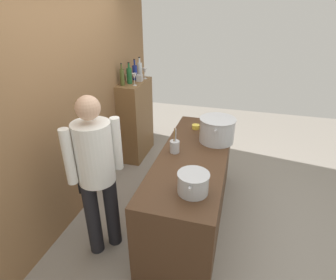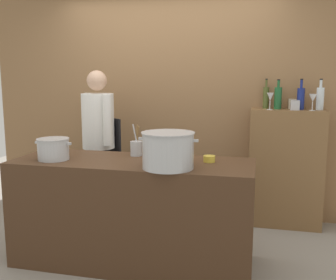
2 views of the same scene
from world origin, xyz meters
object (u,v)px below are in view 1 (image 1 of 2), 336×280
object	(u,v)px
wine_bottle_cobalt	(135,72)
butter_jar	(196,127)
stockpot_small	(193,183)
wine_bottle_clear	(140,70)
utensil_crock	(175,146)
spice_tin_cream	(129,77)
wine_bottle_olive	(122,77)
wine_bottle_green	(129,75)
wine_glass_wide	(134,77)
spice_tin_silver	(140,78)
wine_glass_tall	(145,71)
stockpot_large	(217,130)
chef	(96,169)

from	to	relation	value
wine_bottle_cobalt	butter_jar	bearing A→B (deg)	-125.54
stockpot_small	wine_bottle_cobalt	world-z (taller)	wine_bottle_cobalt
stockpot_small	wine_bottle_clear	bearing A→B (deg)	30.13
utensil_crock	spice_tin_cream	size ratio (longest dim) A/B	2.71
stockpot_small	wine_bottle_olive	distance (m)	2.26
wine_bottle_green	wine_glass_wide	size ratio (longest dim) A/B	1.77
stockpot_small	butter_jar	xyz separation A→B (m)	(1.29, 0.21, -0.07)
butter_jar	wine_bottle_clear	distance (m)	1.55
butter_jar	spice_tin_silver	bearing A→B (deg)	54.14
wine_bottle_olive	wine_glass_tall	size ratio (longest dim) A/B	1.88
wine_bottle_green	utensil_crock	bearing A→B (deg)	-140.73
stockpot_large	stockpot_small	world-z (taller)	stockpot_large
butter_jar	wine_glass_wide	bearing A→B (deg)	63.96
chef	wine_bottle_cobalt	world-z (taller)	chef
stockpot_large	wine_glass_tall	distance (m)	1.78
butter_jar	wine_glass_tall	bearing A→B (deg)	47.81
spice_tin_silver	butter_jar	bearing A→B (deg)	-125.86
butter_jar	wine_bottle_olive	xyz separation A→B (m)	(0.45, 1.18, 0.45)
wine_bottle_cobalt	spice_tin_silver	size ratio (longest dim) A/B	3.15
wine_bottle_green	wine_bottle_clear	bearing A→B (deg)	-0.92
wine_bottle_olive	spice_tin_cream	size ratio (longest dim) A/B	3.02
stockpot_small	spice_tin_cream	world-z (taller)	spice_tin_cream
stockpot_large	utensil_crock	world-z (taller)	utensil_crock
wine_bottle_clear	wine_glass_tall	size ratio (longest dim) A/B	1.87
butter_jar	wine_bottle_clear	xyz separation A→B (m)	(0.99, 1.11, 0.45)
wine_bottle_olive	wine_bottle_green	world-z (taller)	wine_bottle_olive
butter_jar	wine_glass_tall	distance (m)	1.42
stockpot_large	butter_jar	bearing A→B (deg)	46.15
wine_glass_tall	spice_tin_cream	world-z (taller)	wine_glass_tall
wine_bottle_olive	wine_bottle_green	bearing A→B (deg)	-26.54
chef	stockpot_large	bearing A→B (deg)	176.19
wine_bottle_green	butter_jar	bearing A→B (deg)	-117.14
stockpot_small	wine_glass_tall	xyz separation A→B (m)	(2.19, 1.21, 0.39)
stockpot_large	utensil_crock	bearing A→B (deg)	133.95
wine_bottle_clear	spice_tin_cream	xyz separation A→B (m)	(-0.26, 0.08, -0.07)
spice_tin_silver	wine_bottle_cobalt	bearing A→B (deg)	57.85
wine_glass_wide	chef	bearing A→B (deg)	-170.04
wine_bottle_green	spice_tin_cream	bearing A→B (deg)	26.30
wine_bottle_cobalt	wine_bottle_green	world-z (taller)	wine_bottle_cobalt
wine_bottle_cobalt	wine_bottle_green	size ratio (longest dim) A/B	1.02
chef	spice_tin_cream	bearing A→B (deg)	-125.02
stockpot_small	wine_glass_wide	bearing A→B (deg)	34.33
stockpot_large	butter_jar	size ratio (longest dim) A/B	4.78
wine_bottle_cobalt	wine_glass_wide	bearing A→B (deg)	-159.64
butter_jar	wine_glass_tall	world-z (taller)	wine_glass_tall
spice_tin_cream	wine_bottle_clear	bearing A→B (deg)	-17.14
utensil_crock	wine_bottle_clear	size ratio (longest dim) A/B	0.90
stockpot_large	utensil_crock	xyz separation A→B (m)	(-0.38, 0.40, -0.07)
butter_jar	wine_bottle_cobalt	bearing A→B (deg)	54.46
utensil_crock	butter_jar	world-z (taller)	utensil_crock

